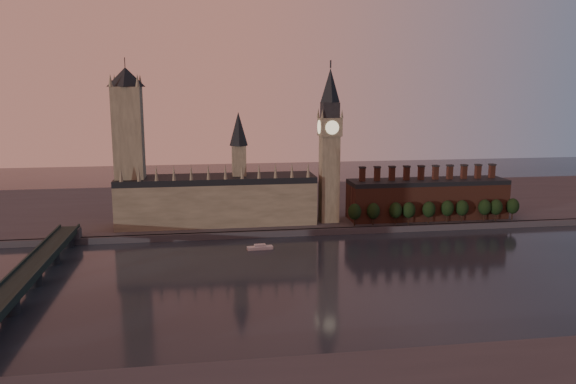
% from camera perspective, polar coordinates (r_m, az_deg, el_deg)
% --- Properties ---
extents(ground, '(900.00, 900.00, 0.00)m').
position_cam_1_polar(ground, '(279.86, 7.14, -8.99)').
color(ground, black).
rests_on(ground, ground).
extents(north_bank, '(900.00, 182.00, 4.00)m').
position_cam_1_polar(north_bank, '(447.19, 0.96, -1.27)').
color(north_bank, '#414145').
rests_on(north_bank, ground).
extents(palace_of_westminster, '(130.00, 30.30, 74.00)m').
position_cam_1_polar(palace_of_westminster, '(375.45, -7.14, -0.56)').
color(palace_of_westminster, gray).
rests_on(palace_of_westminster, north_bank).
extents(victoria_tower, '(24.00, 24.00, 108.00)m').
position_cam_1_polar(victoria_tower, '(373.07, -15.87, 4.87)').
color(victoria_tower, gray).
rests_on(victoria_tower, north_bank).
extents(big_ben, '(15.00, 15.00, 107.00)m').
position_cam_1_polar(big_ben, '(374.83, 4.24, 4.92)').
color(big_ben, gray).
rests_on(big_ben, north_bank).
extents(chimney_block, '(110.00, 25.00, 37.00)m').
position_cam_1_polar(chimney_block, '(401.76, 13.95, -0.62)').
color(chimney_block, brown).
rests_on(chimney_block, north_bank).
extents(embankment_tree_0, '(8.60, 8.60, 14.88)m').
position_cam_1_polar(embankment_tree_0, '(370.02, 6.79, -2.00)').
color(embankment_tree_0, black).
rests_on(embankment_tree_0, north_bank).
extents(embankment_tree_1, '(8.60, 8.60, 14.88)m').
position_cam_1_polar(embankment_tree_1, '(373.84, 8.66, -1.92)').
color(embankment_tree_1, black).
rests_on(embankment_tree_1, north_bank).
extents(embankment_tree_2, '(8.60, 8.60, 14.88)m').
position_cam_1_polar(embankment_tree_2, '(378.38, 10.88, -1.84)').
color(embankment_tree_2, black).
rests_on(embankment_tree_2, north_bank).
extents(embankment_tree_3, '(8.60, 8.60, 14.88)m').
position_cam_1_polar(embankment_tree_3, '(380.79, 12.18, -1.81)').
color(embankment_tree_3, black).
rests_on(embankment_tree_3, north_bank).
extents(embankment_tree_4, '(8.60, 8.60, 14.88)m').
position_cam_1_polar(embankment_tree_4, '(385.91, 14.12, -1.73)').
color(embankment_tree_4, black).
rests_on(embankment_tree_4, north_bank).
extents(embankment_tree_5, '(8.60, 8.60, 14.88)m').
position_cam_1_polar(embankment_tree_5, '(392.97, 15.89, -1.60)').
color(embankment_tree_5, black).
rests_on(embankment_tree_5, north_bank).
extents(embankment_tree_6, '(8.60, 8.60, 14.88)m').
position_cam_1_polar(embankment_tree_6, '(396.94, 17.27, -1.56)').
color(embankment_tree_6, black).
rests_on(embankment_tree_6, north_bank).
extents(embankment_tree_7, '(8.60, 8.60, 14.88)m').
position_cam_1_polar(embankment_tree_7, '(403.98, 19.35, -1.47)').
color(embankment_tree_7, black).
rests_on(embankment_tree_7, north_bank).
extents(embankment_tree_8, '(8.60, 8.60, 14.88)m').
position_cam_1_polar(embankment_tree_8, '(407.07, 20.38, -1.45)').
color(embankment_tree_8, black).
rests_on(embankment_tree_8, north_bank).
extents(embankment_tree_9, '(8.60, 8.60, 14.88)m').
position_cam_1_polar(embankment_tree_9, '(414.72, 21.86, -1.34)').
color(embankment_tree_9, black).
rests_on(embankment_tree_9, north_bank).
extents(westminster_bridge, '(14.00, 200.00, 11.55)m').
position_cam_1_polar(westminster_bridge, '(277.25, -25.59, -8.53)').
color(westminster_bridge, '#1B2926').
rests_on(westminster_bridge, ground).
extents(river_boat, '(15.38, 5.49, 3.02)m').
position_cam_1_polar(river_boat, '(330.86, -2.86, -5.64)').
color(river_boat, silver).
rests_on(river_boat, ground).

